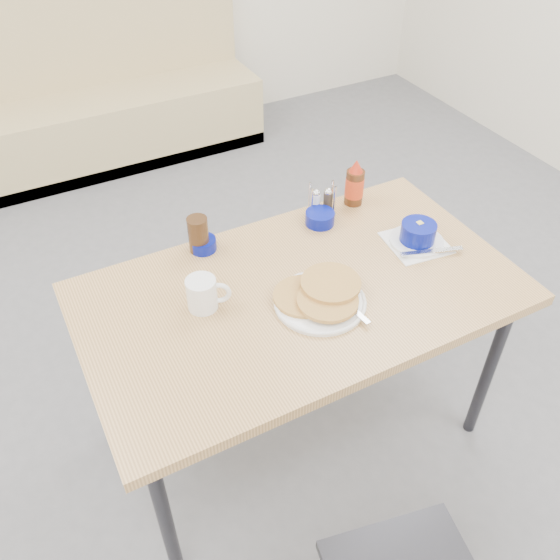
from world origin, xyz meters
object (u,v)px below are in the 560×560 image
dining_table (300,304)px  condiment_caddy (322,203)px  coffee_mug (203,293)px  syrup_bottle (355,185)px  booth_bench (109,104)px  butter_bowl (320,218)px  grits_setting (418,235)px  pancake_plate (320,297)px  amber_tumbler (198,235)px  creamer_bowl (203,244)px

dining_table → condiment_caddy: condiment_caddy is taller
coffee_mug → condiment_caddy: size_ratio=1.09×
coffee_mug → syrup_bottle: (0.72, 0.27, 0.02)m
booth_bench → butter_bowl: 2.30m
booth_bench → coffee_mug: 2.52m
coffee_mug → grits_setting: size_ratio=0.57×
pancake_plate → coffee_mug: 0.36m
grits_setting → syrup_bottle: size_ratio=1.26×
booth_bench → condiment_caddy: 2.26m
dining_table → pancake_plate: (0.02, -0.08, 0.08)m
pancake_plate → syrup_bottle: syrup_bottle is taller
amber_tumbler → coffee_mug: bearing=-109.0°
amber_tumbler → grits_setting: bearing=-24.9°
dining_table → pancake_plate: pancake_plate is taller
creamer_bowl → coffee_mug: bearing=-111.3°
condiment_caddy → syrup_bottle: syrup_bottle is taller
condiment_caddy → syrup_bottle: size_ratio=0.66×
amber_tumbler → condiment_caddy: size_ratio=1.09×
coffee_mug → butter_bowl: bearing=21.4°
butter_bowl → condiment_caddy: bearing=54.6°
booth_bench → creamer_bowl: 2.24m
booth_bench → amber_tumbler: 2.26m
coffee_mug → dining_table: bearing=-13.3°
butter_bowl → condiment_caddy: 0.07m
grits_setting → dining_table: bearing=-177.3°
grits_setting → butter_bowl: (-0.24, 0.26, -0.01)m
syrup_bottle → dining_table: bearing=-140.9°
pancake_plate → grits_setting: grits_setting is taller
grits_setting → butter_bowl: grits_setting is taller
dining_table → booth_bench: bearing=90.0°
pancake_plate → butter_bowl: bearing=59.6°
dining_table → amber_tumbler: bearing=121.6°
coffee_mug → syrup_bottle: syrup_bottle is taller
coffee_mug → amber_tumbler: amber_tumbler is taller
creamer_bowl → amber_tumbler: 0.05m
amber_tumbler → condiment_caddy: amber_tumbler is taller
coffee_mug → butter_bowl: coffee_mug is taller
syrup_bottle → grits_setting: bearing=-79.7°
booth_bench → coffee_mug: booth_bench is taller
booth_bench → amber_tumbler: (-0.21, -2.19, 0.48)m
booth_bench → creamer_bowl: size_ratio=20.48×
pancake_plate → coffee_mug: coffee_mug is taller
butter_bowl → dining_table: bearing=-130.0°
grits_setting → creamer_bowl: size_ratio=2.50×
condiment_caddy → dining_table: bearing=-111.2°
booth_bench → grits_setting: bearing=-79.3°
condiment_caddy → booth_bench: bearing=115.3°
grits_setting → butter_bowl: size_ratio=2.19×
booth_bench → amber_tumbler: bearing=-95.4°
booth_bench → coffee_mug: size_ratio=14.29×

